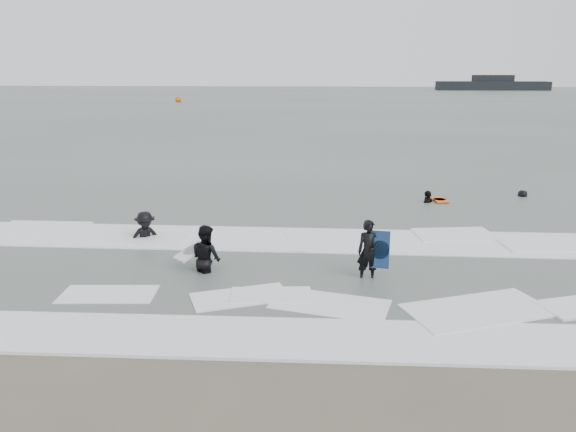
# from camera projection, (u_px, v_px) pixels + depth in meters

# --- Properties ---
(ground) EXTENTS (320.00, 320.00, 0.00)m
(ground) POSITION_uv_depth(u_px,v_px,m) (271.00, 326.00, 11.87)
(ground) COLOR brown
(ground) RESTS_ON ground
(sea) EXTENTS (320.00, 320.00, 0.00)m
(sea) POSITION_uv_depth(u_px,v_px,m) (322.00, 102.00, 89.01)
(sea) COLOR #47544C
(sea) RESTS_ON ground
(surfer_centre) EXTENTS (0.64, 0.47, 1.62)m
(surfer_centre) POSITION_uv_depth(u_px,v_px,m) (368.00, 280.00, 14.43)
(surfer_centre) COLOR black
(surfer_centre) RESTS_ON ground
(surfer_wading) EXTENTS (1.14, 1.11, 1.85)m
(surfer_wading) POSITION_uv_depth(u_px,v_px,m) (207.00, 272.00, 15.04)
(surfer_wading) COLOR black
(surfer_wading) RESTS_ON ground
(surfer_breaker) EXTENTS (1.32, 1.20, 1.78)m
(surfer_breaker) POSITION_uv_depth(u_px,v_px,m) (146.00, 240.00, 17.81)
(surfer_breaker) COLOR black
(surfer_breaker) RESTS_ON ground
(surfer_right_near) EXTENTS (0.92, 1.03, 1.68)m
(surfer_right_near) POSITION_uv_depth(u_px,v_px,m) (428.00, 203.00, 22.69)
(surfer_right_near) COLOR black
(surfer_right_near) RESTS_ON ground
(surfer_right_far) EXTENTS (0.84, 0.69, 1.47)m
(surfer_right_far) POSITION_uv_depth(u_px,v_px,m) (522.00, 198.00, 23.68)
(surfer_right_far) COLOR black
(surfer_right_far) RESTS_ON ground
(surf_foam) EXTENTS (30.03, 9.06, 0.09)m
(surf_foam) POSITION_uv_depth(u_px,v_px,m) (285.00, 265.00, 15.43)
(surf_foam) COLOR white
(surf_foam) RESTS_ON ground
(bodyboards) EXTENTS (8.96, 9.60, 1.25)m
(bodyboards) POSITION_uv_depth(u_px,v_px,m) (352.00, 228.00, 17.37)
(bodyboards) COLOR #10284E
(bodyboards) RESTS_ON ground
(buoy) EXTENTS (1.00, 1.00, 1.65)m
(buoy) POSITION_uv_depth(u_px,v_px,m) (178.00, 100.00, 89.82)
(buoy) COLOR #D34F09
(buoy) RESTS_ON ground
(vessel_horizon) EXTENTS (26.94, 4.81, 3.66)m
(vessel_horizon) POSITION_uv_depth(u_px,v_px,m) (492.00, 85.00, 138.44)
(vessel_horizon) COLOR black
(vessel_horizon) RESTS_ON ground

